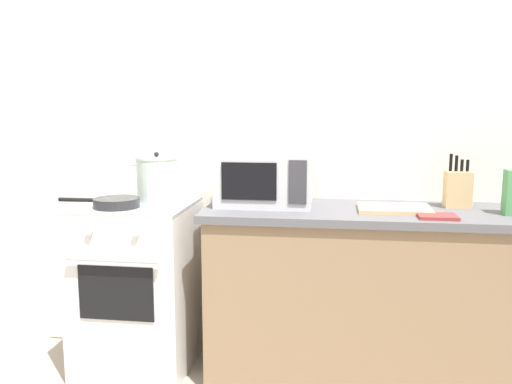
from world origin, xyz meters
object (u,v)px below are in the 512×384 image
stove (138,285)px  microwave (265,177)px  stock_pot (157,179)px  cutting_board (394,209)px  knife_block (458,189)px  frying_pan (115,203)px  oven_mitt (437,216)px

stove → microwave: 0.93m
stock_pot → cutting_board: 1.29m
microwave → knife_block: size_ratio=1.78×
frying_pan → cutting_board: bearing=4.5°
cutting_board → oven_mitt: (0.18, -0.16, -0.00)m
knife_block → oven_mitt: (-0.15, -0.30, -0.09)m
frying_pan → knife_block: (1.77, 0.25, 0.07)m
stove → oven_mitt: oven_mitt is taller
stove → oven_mitt: 1.63m
stock_pot → cutting_board: size_ratio=0.88×
frying_pan → stove: bearing=60.1°
stock_pot → stove: bearing=-125.2°
cutting_board → stove: bearing=-180.0°
microwave → oven_mitt: bearing=-15.6°
frying_pan → microwave: (0.77, 0.19, 0.12)m
stove → knife_block: 1.80m
cutting_board → oven_mitt: bearing=-41.3°
cutting_board → knife_block: knife_block is taller
stove → cutting_board: cutting_board is taller
oven_mitt → frying_pan: bearing=178.4°
cutting_board → stock_pot: bearing=174.6°
stock_pot → microwave: microwave is taller
microwave → oven_mitt: 0.89m
stove → stock_pot: stock_pot is taller
stove → microwave: (0.70, 0.08, 0.61)m
frying_pan → microwave: size_ratio=0.88×
stock_pot → frying_pan: (-0.15, -0.24, -0.10)m
microwave → cutting_board: 0.69m
stove → stock_pot: 0.60m
cutting_board → oven_mitt: cutting_board is taller
frying_pan → knife_block: 1.79m
frying_pan → cutting_board: 1.44m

